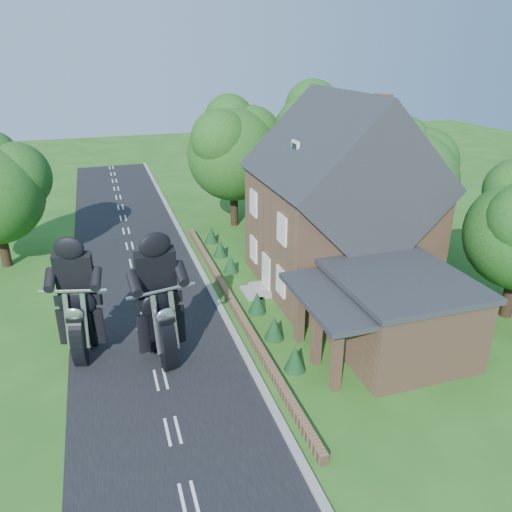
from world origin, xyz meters
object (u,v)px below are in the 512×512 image
object	(u,v)px
annex	(395,313)
motorcycle_lead	(162,343)
motorcycle_follow	(85,339)
garden_wall	(232,302)
house	(339,207)

from	to	relation	value
annex	motorcycle_lead	world-z (taller)	annex
motorcycle_lead	motorcycle_follow	bearing A→B (deg)	-35.33
garden_wall	motorcycle_lead	bearing A→B (deg)	-137.23
annex	motorcycle_lead	bearing A→B (deg)	167.74
motorcycle_follow	motorcycle_lead	bearing A→B (deg)	170.28
annex	motorcycle_follow	xyz separation A→B (m)	(-12.63, 3.43, -0.95)
house	motorcycle_follow	size ratio (longest dim) A/B	5.81
house	motorcycle_follow	distance (m)	14.12
house	motorcycle_lead	world-z (taller)	house
house	annex	xyz separation A→B (m)	(-0.62, -6.80, -2.58)
house	motorcycle_follow	world-z (taller)	house
house	motorcycle_lead	bearing A→B (deg)	-155.21
garden_wall	motorcycle_lead	world-z (taller)	motorcycle_lead
garden_wall	house	xyz separation A→B (m)	(6.19, 1.00, 4.14)
garden_wall	annex	size ratio (longest dim) A/B	3.12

